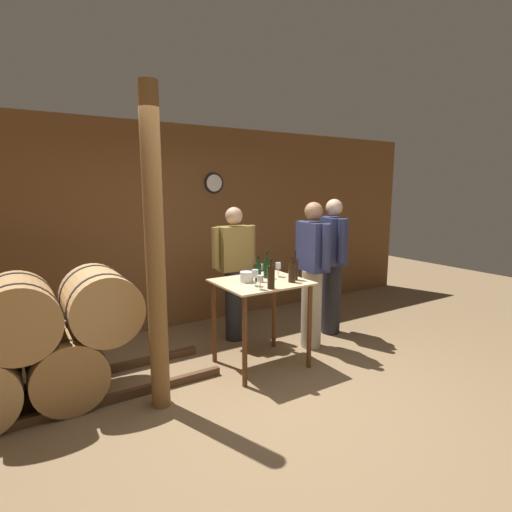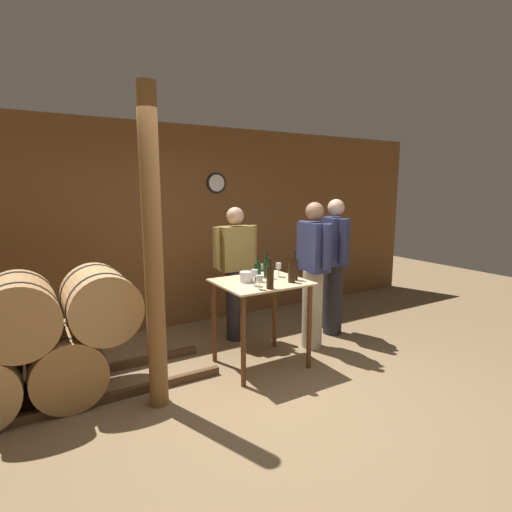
# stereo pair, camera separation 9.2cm
# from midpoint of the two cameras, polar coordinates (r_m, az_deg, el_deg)

# --- Properties ---
(ground_plane) EXTENTS (14.00, 14.00, 0.00)m
(ground_plane) POSITION_cam_midpoint_polar(r_m,az_deg,el_deg) (3.73, 5.78, -20.68)
(ground_plane) COLOR brown
(back_wall) EXTENTS (8.40, 0.08, 2.70)m
(back_wall) POSITION_cam_midpoint_polar(r_m,az_deg,el_deg) (5.49, -9.96, 4.05)
(back_wall) COLOR brown
(back_wall) RESTS_ON ground_plane
(tasting_table) EXTENTS (0.91, 0.77, 0.92)m
(tasting_table) POSITION_cam_midpoint_polar(r_m,az_deg,el_deg) (4.21, 1.33, -6.13)
(tasting_table) COLOR #D1B284
(tasting_table) RESTS_ON ground_plane
(wooden_post) EXTENTS (0.16, 0.16, 2.70)m
(wooden_post) POSITION_cam_midpoint_polar(r_m,az_deg,el_deg) (3.39, -13.74, 0.40)
(wooden_post) COLOR brown
(wooden_post) RESTS_ON ground_plane
(wine_bottle_far_left) EXTENTS (0.07, 0.07, 0.29)m
(wine_bottle_far_left) POSITION_cam_midpoint_polar(r_m,az_deg,el_deg) (3.83, 2.72, -2.97)
(wine_bottle_far_left) COLOR black
(wine_bottle_far_left) RESTS_ON tasting_table
(wine_bottle_left) EXTENTS (0.06, 0.06, 0.26)m
(wine_bottle_left) POSITION_cam_midpoint_polar(r_m,az_deg,el_deg) (4.12, 0.91, -2.23)
(wine_bottle_left) COLOR black
(wine_bottle_left) RESTS_ON tasting_table
(wine_bottle_center) EXTENTS (0.07, 0.07, 0.29)m
(wine_bottle_center) POSITION_cam_midpoint_polar(r_m,az_deg,el_deg) (4.28, 2.17, -1.74)
(wine_bottle_center) COLOR black
(wine_bottle_center) RESTS_ON tasting_table
(wine_bottle_right) EXTENTS (0.07, 0.07, 0.26)m
(wine_bottle_right) POSITION_cam_midpoint_polar(r_m,az_deg,el_deg) (4.10, 5.76, -2.37)
(wine_bottle_right) COLOR black
(wine_bottle_right) RESTS_ON tasting_table
(wine_bottle_far_right) EXTENTS (0.07, 0.07, 0.32)m
(wine_bottle_far_right) POSITION_cam_midpoint_polar(r_m,az_deg,el_deg) (4.21, 6.18, -1.82)
(wine_bottle_far_right) COLOR black
(wine_bottle_far_right) RESTS_ON tasting_table
(wine_glass_near_left) EXTENTS (0.06, 0.06, 0.14)m
(wine_glass_near_left) POSITION_cam_midpoint_polar(r_m,az_deg,el_deg) (3.80, 1.14, -3.34)
(wine_glass_near_left) COLOR silver
(wine_glass_near_left) RESTS_ON tasting_table
(wine_glass_near_center) EXTENTS (0.07, 0.07, 0.16)m
(wine_glass_near_center) POSITION_cam_midpoint_polar(r_m,az_deg,el_deg) (3.94, 0.43, -2.58)
(wine_glass_near_center) COLOR silver
(wine_glass_near_center) RESTS_ON tasting_table
(wine_glass_near_right) EXTENTS (0.07, 0.07, 0.14)m
(wine_glass_near_right) POSITION_cam_midpoint_polar(r_m,az_deg,el_deg) (4.34, 1.20, -1.64)
(wine_glass_near_right) COLOR silver
(wine_glass_near_right) RESTS_ON tasting_table
(wine_glass_far_side) EXTENTS (0.06, 0.06, 0.15)m
(wine_glass_far_side) POSITION_cam_midpoint_polar(r_m,az_deg,el_deg) (4.35, 3.84, -1.51)
(wine_glass_far_side) COLOR silver
(wine_glass_far_side) RESTS_ON tasting_table
(ice_bucket) EXTENTS (0.14, 0.14, 0.11)m
(ice_bucket) POSITION_cam_midpoint_polar(r_m,az_deg,el_deg) (4.11, -0.74, -3.00)
(ice_bucket) COLOR silver
(ice_bucket) RESTS_ON tasting_table
(person_host) EXTENTS (0.25, 0.59, 1.72)m
(person_host) POSITION_cam_midpoint_polar(r_m,az_deg,el_deg) (4.69, 8.73, -2.30)
(person_host) COLOR #B7AD93
(person_host) RESTS_ON ground_plane
(person_visitor_with_scarf) EXTENTS (0.34, 0.56, 1.74)m
(person_visitor_with_scarf) POSITION_cam_midpoint_polar(r_m,az_deg,el_deg) (5.19, 11.61, -1.10)
(person_visitor_with_scarf) COLOR #232328
(person_visitor_with_scarf) RESTS_ON ground_plane
(person_visitor_bearded) EXTENTS (0.59, 0.24, 1.65)m
(person_visitor_bearded) POSITION_cam_midpoint_polar(r_m,az_deg,el_deg) (4.90, -2.39, -2.13)
(person_visitor_bearded) COLOR #232328
(person_visitor_bearded) RESTS_ON ground_plane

